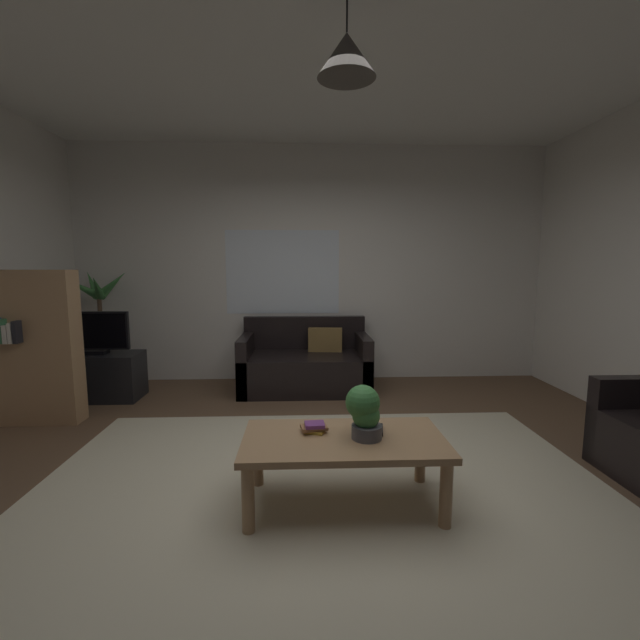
{
  "coord_description": "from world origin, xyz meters",
  "views": [
    {
      "loc": [
        -0.13,
        -2.67,
        1.43
      ],
      "look_at": [
        0.0,
        0.3,
        1.05
      ],
      "focal_mm": 23.56,
      "sensor_mm": 36.0,
      "label": 1
    }
  ],
  "objects_px": {
    "coffee_table": "(344,447)",
    "remote_on_table_0": "(379,430)",
    "book_on_table_0": "(315,430)",
    "book_on_table_1": "(314,427)",
    "couch_under_window": "(305,366)",
    "tv_stand": "(98,376)",
    "pendant_lamp": "(347,55)",
    "potted_palm_corner": "(102,338)",
    "potted_plant_on_table": "(364,411)",
    "tv": "(94,332)",
    "book_on_table_2": "(315,425)",
    "bookshelf_corner": "(37,347)"
  },
  "relations": [
    {
      "from": "coffee_table",
      "to": "remote_on_table_0",
      "type": "bearing_deg",
      "value": 19.36
    },
    {
      "from": "book_on_table_0",
      "to": "book_on_table_1",
      "type": "relative_size",
      "value": 0.72
    },
    {
      "from": "coffee_table",
      "to": "book_on_table_0",
      "type": "relative_size",
      "value": 10.59
    },
    {
      "from": "couch_under_window",
      "to": "tv_stand",
      "type": "bearing_deg",
      "value": -172.99
    },
    {
      "from": "remote_on_table_0",
      "to": "pendant_lamp",
      "type": "xyz_separation_m",
      "value": [
        -0.22,
        -0.08,
        2.11
      ]
    },
    {
      "from": "potted_palm_corner",
      "to": "pendant_lamp",
      "type": "distance_m",
      "value": 4.17
    },
    {
      "from": "book_on_table_0",
      "to": "potted_plant_on_table",
      "type": "bearing_deg",
      "value": -18.39
    },
    {
      "from": "tv",
      "to": "potted_palm_corner",
      "type": "bearing_deg",
      "value": 107.02
    },
    {
      "from": "book_on_table_2",
      "to": "potted_plant_on_table",
      "type": "xyz_separation_m",
      "value": [
        0.29,
        -0.08,
        0.11
      ]
    },
    {
      "from": "book_on_table_1",
      "to": "remote_on_table_0",
      "type": "distance_m",
      "value": 0.4
    },
    {
      "from": "pendant_lamp",
      "to": "remote_on_table_0",
      "type": "bearing_deg",
      "value": 19.36
    },
    {
      "from": "book_on_table_1",
      "to": "pendant_lamp",
      "type": "height_order",
      "value": "pendant_lamp"
    },
    {
      "from": "book_on_table_1",
      "to": "tv",
      "type": "height_order",
      "value": "tv"
    },
    {
      "from": "coffee_table",
      "to": "potted_plant_on_table",
      "type": "height_order",
      "value": "potted_plant_on_table"
    },
    {
      "from": "couch_under_window",
      "to": "pendant_lamp",
      "type": "height_order",
      "value": "pendant_lamp"
    },
    {
      "from": "couch_under_window",
      "to": "pendant_lamp",
      "type": "relative_size",
      "value": 3.13
    },
    {
      "from": "potted_plant_on_table",
      "to": "tv_stand",
      "type": "height_order",
      "value": "potted_plant_on_table"
    },
    {
      "from": "couch_under_window",
      "to": "book_on_table_0",
      "type": "distance_m",
      "value": 2.33
    },
    {
      "from": "book_on_table_0",
      "to": "potted_plant_on_table",
      "type": "height_order",
      "value": "potted_plant_on_table"
    },
    {
      "from": "coffee_table",
      "to": "book_on_table_0",
      "type": "distance_m",
      "value": 0.2
    },
    {
      "from": "couch_under_window",
      "to": "book_on_table_2",
      "type": "bearing_deg",
      "value": -89.01
    },
    {
      "from": "book_on_table_1",
      "to": "potted_palm_corner",
      "type": "xyz_separation_m",
      "value": [
        -2.43,
        2.52,
        0.14
      ]
    },
    {
      "from": "coffee_table",
      "to": "book_on_table_1",
      "type": "height_order",
      "value": "book_on_table_1"
    },
    {
      "from": "book_on_table_1",
      "to": "book_on_table_2",
      "type": "xyz_separation_m",
      "value": [
        0.0,
        -0.01,
        0.02
      ]
    },
    {
      "from": "book_on_table_0",
      "to": "potted_palm_corner",
      "type": "bearing_deg",
      "value": 134.06
    },
    {
      "from": "book_on_table_2",
      "to": "tv",
      "type": "xyz_separation_m",
      "value": [
        -2.28,
        2.04,
        0.26
      ]
    },
    {
      "from": "book_on_table_1",
      "to": "tv",
      "type": "bearing_deg",
      "value": 138.31
    },
    {
      "from": "tv",
      "to": "potted_palm_corner",
      "type": "height_order",
      "value": "potted_palm_corner"
    },
    {
      "from": "book_on_table_1",
      "to": "book_on_table_0",
      "type": "bearing_deg",
      "value": 10.85
    },
    {
      "from": "tv",
      "to": "book_on_table_2",
      "type": "bearing_deg",
      "value": -41.78
    },
    {
      "from": "potted_plant_on_table",
      "to": "couch_under_window",
      "type": "bearing_deg",
      "value": 97.78
    },
    {
      "from": "couch_under_window",
      "to": "coffee_table",
      "type": "xyz_separation_m",
      "value": [
        0.21,
        -2.42,
        0.08
      ]
    },
    {
      "from": "couch_under_window",
      "to": "coffee_table",
      "type": "bearing_deg",
      "value": -85.0
    },
    {
      "from": "coffee_table",
      "to": "potted_plant_on_table",
      "type": "relative_size",
      "value": 3.81
    },
    {
      "from": "remote_on_table_0",
      "to": "tv_stand",
      "type": "xyz_separation_m",
      "value": [
        -2.68,
        2.06,
        -0.18
      ]
    },
    {
      "from": "couch_under_window",
      "to": "potted_plant_on_table",
      "type": "height_order",
      "value": "couch_under_window"
    },
    {
      "from": "book_on_table_2",
      "to": "tv_stand",
      "type": "relative_size",
      "value": 0.13
    },
    {
      "from": "coffee_table",
      "to": "pendant_lamp",
      "type": "xyz_separation_m",
      "value": [
        -0.0,
        0.0,
        2.18
      ]
    },
    {
      "from": "book_on_table_1",
      "to": "book_on_table_2",
      "type": "height_order",
      "value": "book_on_table_2"
    },
    {
      "from": "potted_plant_on_table",
      "to": "bookshelf_corner",
      "type": "bearing_deg",
      "value": 152.09
    },
    {
      "from": "pendant_lamp",
      "to": "potted_plant_on_table",
      "type": "bearing_deg",
      "value": -2.97
    },
    {
      "from": "book_on_table_0",
      "to": "bookshelf_corner",
      "type": "height_order",
      "value": "bookshelf_corner"
    },
    {
      "from": "book_on_table_1",
      "to": "potted_plant_on_table",
      "type": "relative_size",
      "value": 0.5
    },
    {
      "from": "coffee_table",
      "to": "potted_palm_corner",
      "type": "xyz_separation_m",
      "value": [
        -2.6,
        2.6,
        0.23
      ]
    },
    {
      "from": "coffee_table",
      "to": "bookshelf_corner",
      "type": "height_order",
      "value": "bookshelf_corner"
    },
    {
      "from": "potted_plant_on_table",
      "to": "tv",
      "type": "relative_size",
      "value": 0.43
    },
    {
      "from": "book_on_table_1",
      "to": "remote_on_table_0",
      "type": "bearing_deg",
      "value": -1.4
    },
    {
      "from": "remote_on_table_0",
      "to": "tv",
      "type": "xyz_separation_m",
      "value": [
        -2.68,
        2.04,
        0.3
      ]
    },
    {
      "from": "coffee_table",
      "to": "bookshelf_corner",
      "type": "relative_size",
      "value": 0.86
    },
    {
      "from": "potted_palm_corner",
      "to": "pendant_lamp",
      "type": "height_order",
      "value": "pendant_lamp"
    }
  ]
}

